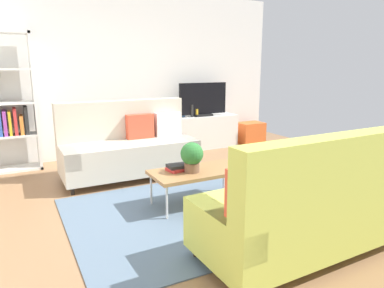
% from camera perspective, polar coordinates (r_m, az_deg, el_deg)
% --- Properties ---
extents(ground_plane, '(7.68, 7.68, 0.00)m').
position_cam_1_polar(ground_plane, '(4.23, -1.14, -9.74)').
color(ground_plane, '#936B47').
extents(wall_far, '(6.40, 0.12, 2.90)m').
position_cam_1_polar(wall_far, '(6.54, -12.35, 10.98)').
color(wall_far, white).
rests_on(wall_far, ground_plane).
extents(area_rug, '(2.90, 2.20, 0.01)m').
position_cam_1_polar(area_rug, '(4.05, 1.73, -10.67)').
color(area_rug, slate).
rests_on(area_rug, ground_plane).
extents(couch_beige, '(1.90, 0.84, 1.10)m').
position_cam_1_polar(couch_beige, '(5.22, -10.18, -0.42)').
color(couch_beige, beige).
rests_on(couch_beige, ground_plane).
extents(couch_green, '(1.92, 0.88, 1.10)m').
position_cam_1_polar(couch_green, '(3.18, 18.25, -9.58)').
color(couch_green, '#C1CC51').
rests_on(couch_green, ground_plane).
extents(coffee_table, '(1.10, 0.56, 0.42)m').
position_cam_1_polar(coffee_table, '(4.11, 1.02, -4.60)').
color(coffee_table, '#9E7042').
rests_on(coffee_table, ground_plane).
extents(tv_console, '(1.40, 0.44, 0.64)m').
position_cam_1_polar(tv_console, '(6.95, 1.65, 1.96)').
color(tv_console, silver).
rests_on(tv_console, ground_plane).
extents(tv, '(1.00, 0.20, 0.64)m').
position_cam_1_polar(tv, '(6.84, 1.77, 7.14)').
color(tv, black).
rests_on(tv, tv_console).
extents(storage_trunk, '(0.52, 0.40, 0.44)m').
position_cam_1_polar(storage_trunk, '(7.48, 9.42, 1.78)').
color(storage_trunk, orange).
rests_on(storage_trunk, ground_plane).
extents(potted_plant, '(0.26, 0.26, 0.34)m').
position_cam_1_polar(potted_plant, '(3.97, -0.02, -1.93)').
color(potted_plant, brown).
rests_on(potted_plant, coffee_table).
extents(table_book_0, '(0.27, 0.22, 0.04)m').
position_cam_1_polar(table_book_0, '(4.08, -2.27, -4.04)').
color(table_book_0, red).
rests_on(table_book_0, coffee_table).
extents(table_book_1, '(0.25, 0.19, 0.03)m').
position_cam_1_polar(table_book_1, '(4.07, -2.27, -3.55)').
color(table_book_1, '#262626').
rests_on(table_book_1, table_book_0).
extents(vase_0, '(0.13, 0.13, 0.16)m').
position_cam_1_polar(vase_0, '(6.67, -2.91, 4.99)').
color(vase_0, '#33B29E').
rests_on(vase_0, tv_console).
extents(vase_1, '(0.08, 0.08, 0.15)m').
position_cam_1_polar(vase_1, '(6.75, -1.42, 5.04)').
color(vase_1, '#4C72B2').
rests_on(vase_1, tv_console).
extents(bottle_0, '(0.06, 0.06, 0.24)m').
position_cam_1_polar(bottle_0, '(6.73, -0.01, 5.40)').
color(bottle_0, '#262626').
rests_on(bottle_0, tv_console).
extents(bottle_1, '(0.05, 0.05, 0.15)m').
position_cam_1_polar(bottle_1, '(6.79, 0.79, 5.07)').
color(bottle_1, gold).
rests_on(bottle_1, tv_console).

